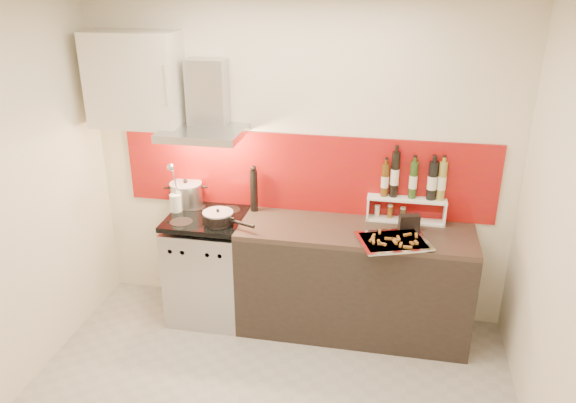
% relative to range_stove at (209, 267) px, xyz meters
% --- Properties ---
extents(back_wall, '(3.40, 0.02, 2.60)m').
position_rel_range_stove_xyz_m(back_wall, '(0.70, 0.30, 0.86)').
color(back_wall, silver).
rests_on(back_wall, ground).
extents(right_wall, '(0.02, 2.80, 2.60)m').
position_rel_range_stove_xyz_m(right_wall, '(2.40, -1.10, 0.86)').
color(right_wall, silver).
rests_on(right_wall, ground).
extents(backsplash, '(3.00, 0.02, 0.64)m').
position_rel_range_stove_xyz_m(backsplash, '(0.75, 0.29, 0.78)').
color(backsplash, '#981708').
rests_on(backsplash, back_wall).
extents(range_stove, '(0.60, 0.60, 0.91)m').
position_rel_range_stove_xyz_m(range_stove, '(0.00, 0.00, 0.00)').
color(range_stove, '#B7B7BA').
rests_on(range_stove, ground).
extents(counter, '(1.80, 0.60, 0.90)m').
position_rel_range_stove_xyz_m(counter, '(1.20, 0.00, 0.01)').
color(counter, black).
rests_on(counter, ground).
extents(range_hood, '(0.62, 0.50, 0.61)m').
position_rel_range_stove_xyz_m(range_hood, '(0.00, 0.14, 1.30)').
color(range_hood, '#B7B7BA').
rests_on(range_hood, back_wall).
extents(upper_cabinet, '(0.70, 0.35, 0.72)m').
position_rel_range_stove_xyz_m(upper_cabinet, '(-0.55, 0.13, 1.51)').
color(upper_cabinet, beige).
rests_on(upper_cabinet, back_wall).
extents(stock_pot, '(0.27, 0.27, 0.23)m').
position_rel_range_stove_xyz_m(stock_pot, '(-0.23, 0.19, 0.57)').
color(stock_pot, '#B7B7BA').
rests_on(stock_pot, range_stove).
extents(saute_pan, '(0.44, 0.26, 0.11)m').
position_rel_range_stove_xyz_m(saute_pan, '(0.14, -0.09, 0.51)').
color(saute_pan, black).
rests_on(saute_pan, range_stove).
extents(utensil_jar, '(0.09, 0.14, 0.44)m').
position_rel_range_stove_xyz_m(utensil_jar, '(-0.26, 0.04, 0.59)').
color(utensil_jar, silver).
rests_on(utensil_jar, range_stove).
extents(pepper_mill, '(0.06, 0.06, 0.39)m').
position_rel_range_stove_xyz_m(pepper_mill, '(0.35, 0.20, 0.65)').
color(pepper_mill, black).
rests_on(pepper_mill, counter).
extents(step_shelf, '(0.61, 0.17, 0.56)m').
position_rel_range_stove_xyz_m(step_shelf, '(1.59, 0.24, 0.70)').
color(step_shelf, white).
rests_on(step_shelf, counter).
extents(caddy_box, '(0.16, 0.10, 0.13)m').
position_rel_range_stove_xyz_m(caddy_box, '(1.59, 0.06, 0.52)').
color(caddy_box, black).
rests_on(caddy_box, counter).
extents(baking_tray, '(0.59, 0.52, 0.03)m').
position_rel_range_stove_xyz_m(baking_tray, '(1.48, -0.18, 0.47)').
color(baking_tray, silver).
rests_on(baking_tray, counter).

